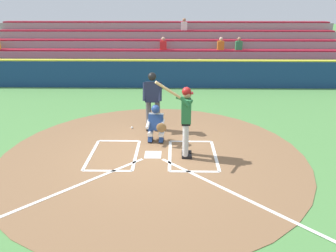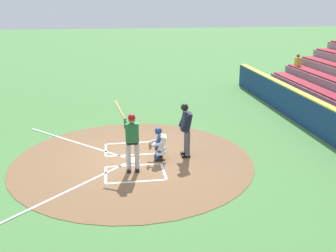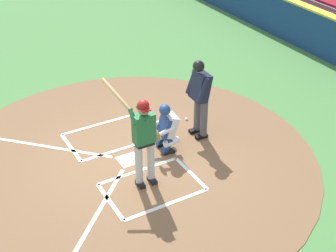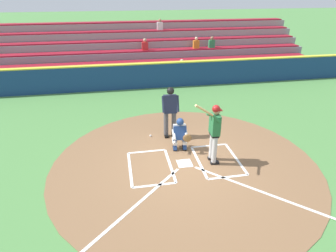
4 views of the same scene
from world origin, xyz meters
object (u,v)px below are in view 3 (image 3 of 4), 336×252
(batter, at_px, (143,136))
(baseball, at_px, (186,119))
(plate_umpire, at_px, (200,93))
(catcher, at_px, (166,127))

(batter, xyz_separation_m, baseball, (1.65, -1.98, -1.06))
(baseball, bearing_deg, plate_umpire, 171.06)
(batter, bearing_deg, catcher, -49.46)
(batter, height_order, catcher, batter)
(catcher, distance_m, plate_umpire, 1.07)
(batter, relative_size, catcher, 1.88)
(plate_umpire, relative_size, baseball, 25.20)
(plate_umpire, xyz_separation_m, baseball, (0.69, -0.11, -1.04))
(baseball, bearing_deg, batter, 129.68)
(batter, distance_m, baseball, 2.79)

